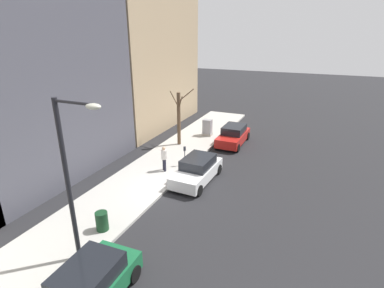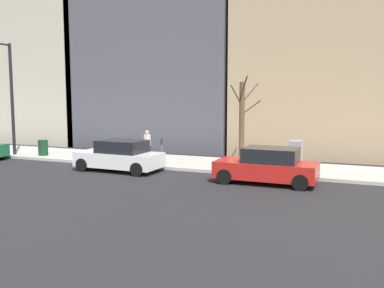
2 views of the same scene
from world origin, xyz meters
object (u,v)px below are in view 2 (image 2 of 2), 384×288
Objects in this scene: trash_bin at (43,148)px; utility_box at (296,156)px; parked_car_red at (267,166)px; office_tower_right at (56,21)px; parked_car_white at (120,156)px; parking_meter at (162,149)px; office_block_center at (175,0)px; bare_tree at (242,120)px; pedestrian_near_meter at (147,144)px; streetlamp at (8,89)px.

utility_box is at bearing -88.42° from trash_bin.
parked_car_red is 26.22m from office_tower_right.
parked_car_red is 7.29m from parked_car_white.
parked_car_red reaches higher than parking_meter.
utility_box is 0.07× the size of office_block_center.
parked_car_red is 6.03m from parking_meter.
bare_tree is 14.25m from office_block_center.
bare_tree is at bearing -81.64° from trash_bin.
parked_car_white is at bearing -107.15° from trash_bin.
parked_car_white is at bearing -168.10° from office_block_center.
parking_meter is 0.06× the size of office_block_center.
utility_box is 0.07× the size of office_tower_right.
office_block_center is at bearing 13.97° from parked_car_white.
bare_tree is at bearing -51.98° from parked_car_white.
trash_bin is at bearing -145.07° from office_tower_right.
pedestrian_near_meter is at bearing 89.86° from utility_box.
streetlamp is 0.33× the size of office_tower_right.
parked_car_white is 3.16× the size of parking_meter.
pedestrian_near_meter is 14.10m from office_block_center.
office_block_center reaches higher than parked_car_white.
parked_car_red is at bearing 114.91° from pedestrian_near_meter.
utility_box reaches higher than parked_car_red.
parked_car_red is 7.53m from pedestrian_near_meter.
bare_tree is at bearing -114.95° from office_tower_right.
trash_bin is at bearing 81.34° from parked_car_red.
trash_bin is at bearing 74.92° from parked_car_white.
office_tower_right is (10.08, 21.85, 9.03)m from utility_box.
streetlamp is 0.30× the size of office_block_center.
parked_car_white is 8.41m from utility_box.
office_tower_right is (12.48, 13.79, 9.14)m from parked_car_white.
trash_bin is at bearing 86.77° from parking_meter.
utility_box is 0.86× the size of pedestrian_near_meter.
office_block_center is 11.22m from office_tower_right.
parked_car_red is 13.92m from trash_bin.
pedestrian_near_meter is at bearing 56.02° from parking_meter.
office_tower_right is (10.06, 14.01, 8.79)m from pedestrian_near_meter.
trash_bin is (-1.70, 11.56, -1.79)m from bare_tree.
parked_car_white is at bearing 125.95° from bare_tree.
parked_car_red is at bearing -98.97° from trash_bin.
bare_tree is (3.69, -5.09, 1.65)m from parked_car_white.
parked_car_red is 18.81m from office_block_center.
pedestrian_near_meter is (2.41, -0.22, 0.35)m from parked_car_white.
parked_car_white is 0.66× the size of streetlamp.
utility_box is 7.84m from pedestrian_near_meter.
parking_meter is 20.80m from office_tower_right.
streetlamp is at bearing -153.74° from office_tower_right.
trash_bin is 0.04× the size of office_block_center.
utility_box reaches higher than parking_meter.
streetlamp is at bearing 82.66° from parked_car_white.
parked_car_white is 2.45m from pedestrian_near_meter.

